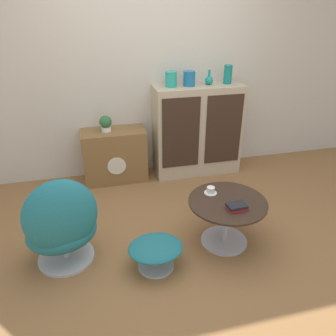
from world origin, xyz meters
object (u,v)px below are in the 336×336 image
object	(u,v)px
coffee_table	(226,214)
vase_inner_right	(209,80)
ottoman	(156,250)
vase_rightmost	(228,74)
potted_plant	(106,123)
vase_leftmost	(171,79)
book_stack	(237,207)
teacup	(211,191)
sideboard	(197,130)
vase_inner_left	(189,78)
egg_chair	(62,225)
tv_console	(115,155)

from	to	relation	value
coffee_table	vase_inner_right	xyz separation A→B (m)	(0.31, 1.42, 0.86)
ottoman	coffee_table	xyz separation A→B (m)	(0.67, 0.16, 0.13)
vase_rightmost	potted_plant	world-z (taller)	vase_rightmost
vase_leftmost	vase_inner_right	world-z (taller)	same
book_stack	vase_rightmost	bearing A→B (deg)	71.61
teacup	book_stack	distance (m)	0.31
sideboard	teacup	world-z (taller)	sideboard
ottoman	vase_inner_left	distance (m)	2.02
egg_chair	teacup	distance (m)	1.29
tv_console	ottoman	world-z (taller)	tv_console
vase_leftmost	sideboard	bearing A→B (deg)	-0.67
coffee_table	teacup	distance (m)	0.25
vase_inner_left	vase_rightmost	distance (m)	0.47
potted_plant	teacup	size ratio (longest dim) A/B	1.62
egg_chair	vase_inner_left	world-z (taller)	vase_inner_left
ottoman	vase_rightmost	size ratio (longest dim) A/B	2.10
vase_inner_right	vase_rightmost	distance (m)	0.24
egg_chair	teacup	xyz separation A→B (m)	(1.28, 0.09, 0.08)
sideboard	book_stack	size ratio (longest dim) A/B	6.67
vase_rightmost	vase_inner_left	bearing A→B (deg)	180.00
sideboard	teacup	size ratio (longest dim) A/B	9.66
potted_plant	tv_console	bearing A→B (deg)	-0.38
vase_leftmost	teacup	distance (m)	1.46
coffee_table	ottoman	bearing A→B (deg)	-166.68
vase_inner_left	vase_inner_right	size ratio (longest dim) A/B	0.98
vase_inner_left	vase_rightmost	xyz separation A→B (m)	(0.47, 0.00, 0.02)
sideboard	vase_leftmost	size ratio (longest dim) A/B	6.52
tv_console	vase_leftmost	xyz separation A→B (m)	(0.69, -0.01, 0.87)
ottoman	coffee_table	bearing A→B (deg)	13.32
sideboard	book_stack	distance (m)	1.56
vase_leftmost	vase_inner_left	world-z (taller)	vase_leftmost
vase_inner_right	book_stack	bearing A→B (deg)	-100.41
sideboard	tv_console	distance (m)	1.05
book_stack	vase_inner_left	bearing A→B (deg)	88.25
book_stack	potted_plant	bearing A→B (deg)	120.73
vase_leftmost	potted_plant	bearing A→B (deg)	179.05
vase_inner_left	vase_rightmost	size ratio (longest dim) A/B	0.77
tv_console	book_stack	bearing A→B (deg)	-61.30
coffee_table	vase_inner_right	size ratio (longest dim) A/B	4.03
potted_plant	vase_inner_right	bearing A→B (deg)	-0.60
tv_console	teacup	world-z (taller)	tv_console
vase_inner_left	book_stack	distance (m)	1.71
vase_leftmost	book_stack	bearing A→B (deg)	-83.85
tv_console	egg_chair	size ratio (longest dim) A/B	0.91
teacup	tv_console	bearing A→B (deg)	119.94
teacup	book_stack	size ratio (longest dim) A/B	0.69
ottoman	vase_leftmost	distance (m)	1.95
vase_inner_right	egg_chair	bearing A→B (deg)	-141.27
tv_console	teacup	distance (m)	1.48
book_stack	vase_leftmost	bearing A→B (deg)	96.15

